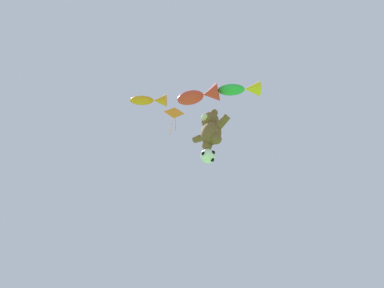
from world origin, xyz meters
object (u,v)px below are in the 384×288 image
at_px(soccer_ball_kite, 208,156).
at_px(fish_kite_crimson, 201,96).
at_px(diamond_kite, 174,114).
at_px(fish_kite_emerald, 242,89).
at_px(teddy_bear_kite, 211,129).
at_px(fish_kite_tangerine, 151,100).

distance_m(soccer_ball_kite, fish_kite_crimson, 3.88).
bearing_deg(soccer_ball_kite, diamond_kite, -164.77).
distance_m(fish_kite_emerald, diamond_kite, 4.55).
bearing_deg(soccer_ball_kite, fish_kite_emerald, 14.98).
bearing_deg(diamond_kite, teddy_bear_kite, 8.86).
xyz_separation_m(teddy_bear_kite, diamond_kite, (-2.55, -0.40, 3.18)).
bearing_deg(fish_kite_tangerine, soccer_ball_kite, 48.61).
height_order(teddy_bear_kite, diamond_kite, diamond_kite).
height_order(fish_kite_crimson, fish_kite_tangerine, fish_kite_tangerine).
bearing_deg(teddy_bear_kite, fish_kite_crimson, -90.54).
xyz_separation_m(teddy_bear_kite, soccer_ball_kite, (-0.43, 0.18, -1.44)).
xyz_separation_m(fish_kite_emerald, fish_kite_tangerine, (-4.34, -3.00, 0.33)).
xyz_separation_m(fish_kite_emerald, fish_kite_crimson, (-1.81, -1.42, -0.18)).
bearing_deg(fish_kite_emerald, diamond_kite, -164.90).
bearing_deg(fish_kite_tangerine, fish_kite_crimson, 31.86).
height_order(teddy_bear_kite, fish_kite_emerald, fish_kite_emerald).
height_order(soccer_ball_kite, fish_kite_crimson, fish_kite_crimson).
bearing_deg(teddy_bear_kite, fish_kite_tangerine, -138.86).
bearing_deg(fish_kite_crimson, teddy_bear_kite, 89.46).
xyz_separation_m(soccer_ball_kite, fish_kite_tangerine, (-2.11, -2.40, 4.28)).
height_order(teddy_bear_kite, fish_kite_tangerine, fish_kite_tangerine).
xyz_separation_m(teddy_bear_kite, fish_kite_emerald, (1.80, 0.78, 2.51)).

